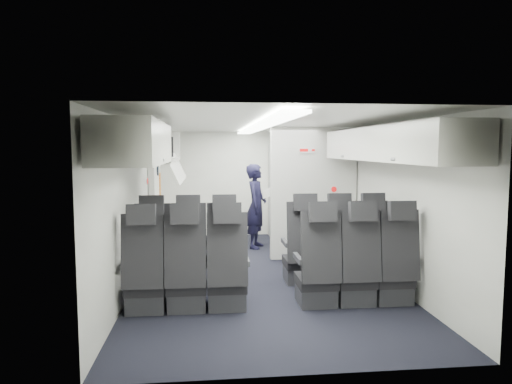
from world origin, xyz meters
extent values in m
cube|color=black|center=(0.00, 0.00, -0.01)|extent=(3.40, 6.00, 0.01)
cube|color=white|center=(0.00, 0.00, 2.15)|extent=(3.40, 6.00, 0.01)
cube|color=silver|center=(0.00, 3.00, 1.07)|extent=(3.40, 0.01, 2.15)
cube|color=silver|center=(0.00, -3.00, 1.07)|extent=(3.40, 0.01, 2.15)
cube|color=silver|center=(-1.70, 0.00, 1.07)|extent=(0.01, 6.00, 2.15)
cube|color=silver|center=(1.70, 0.00, 1.07)|extent=(0.01, 6.00, 2.15)
cube|color=white|center=(0.00, 0.00, 2.11)|extent=(0.25, 5.52, 0.03)
cube|color=black|center=(-1.42, -0.45, 0.27)|extent=(0.44, 0.46, 0.12)
cube|color=#2D2D33|center=(-1.42, -0.45, 0.11)|extent=(0.42, 0.42, 0.22)
cube|color=black|center=(-1.42, -0.67, 0.72)|extent=(0.44, 0.20, 0.80)
cube|color=black|center=(-1.42, -0.72, 1.12)|extent=(0.30, 0.12, 0.23)
cube|color=#2D2D33|center=(-1.64, -0.48, 0.55)|extent=(0.05, 0.40, 0.06)
cube|color=#2D2D33|center=(-1.20, -0.48, 0.55)|extent=(0.05, 0.40, 0.06)
cube|color=black|center=(-0.97, -0.45, 0.27)|extent=(0.44, 0.46, 0.12)
cube|color=#2D2D33|center=(-0.97, -0.45, 0.11)|extent=(0.42, 0.42, 0.22)
cube|color=black|center=(-0.97, -0.67, 0.72)|extent=(0.44, 0.20, 0.80)
cube|color=black|center=(-0.97, -0.72, 1.12)|extent=(0.30, 0.12, 0.23)
cube|color=#2D2D33|center=(-1.19, -0.48, 0.55)|extent=(0.05, 0.40, 0.06)
cube|color=#2D2D33|center=(-0.75, -0.48, 0.55)|extent=(0.05, 0.40, 0.06)
cube|color=black|center=(-0.52, -0.45, 0.27)|extent=(0.44, 0.46, 0.12)
cube|color=#2D2D33|center=(-0.52, -0.45, 0.11)|extent=(0.42, 0.42, 0.22)
cube|color=black|center=(-0.52, -0.67, 0.72)|extent=(0.44, 0.20, 0.80)
cube|color=black|center=(-0.52, -0.72, 1.12)|extent=(0.30, 0.12, 0.23)
cube|color=#2D2D33|center=(-0.74, -0.48, 0.55)|extent=(0.05, 0.40, 0.06)
cube|color=#2D2D33|center=(-0.30, -0.48, 0.55)|extent=(0.05, 0.40, 0.06)
cube|color=black|center=(0.52, -0.45, 0.27)|extent=(0.44, 0.46, 0.12)
cube|color=#2D2D33|center=(0.52, -0.45, 0.11)|extent=(0.42, 0.42, 0.22)
cube|color=black|center=(0.52, -0.67, 0.72)|extent=(0.44, 0.20, 0.80)
cube|color=black|center=(0.52, -0.72, 1.12)|extent=(0.30, 0.12, 0.23)
cube|color=#2D2D33|center=(0.30, -0.48, 0.55)|extent=(0.05, 0.40, 0.06)
cube|color=#2D2D33|center=(0.74, -0.48, 0.55)|extent=(0.05, 0.40, 0.06)
cube|color=black|center=(0.97, -0.45, 0.27)|extent=(0.44, 0.46, 0.12)
cube|color=#2D2D33|center=(0.97, -0.45, 0.11)|extent=(0.42, 0.42, 0.22)
cube|color=black|center=(0.97, -0.67, 0.72)|extent=(0.44, 0.20, 0.80)
cube|color=black|center=(0.97, -0.72, 1.12)|extent=(0.30, 0.12, 0.23)
cube|color=#2D2D33|center=(0.75, -0.48, 0.55)|extent=(0.05, 0.40, 0.06)
cube|color=#2D2D33|center=(1.19, -0.48, 0.55)|extent=(0.05, 0.40, 0.06)
cube|color=black|center=(1.42, -0.45, 0.27)|extent=(0.44, 0.46, 0.12)
cube|color=#2D2D33|center=(1.42, -0.45, 0.11)|extent=(0.42, 0.42, 0.22)
cube|color=black|center=(1.42, -0.67, 0.72)|extent=(0.44, 0.20, 0.80)
cube|color=black|center=(1.42, -0.72, 1.12)|extent=(0.30, 0.12, 0.23)
cube|color=#2D2D33|center=(1.20, -0.48, 0.55)|extent=(0.05, 0.40, 0.06)
cube|color=#2D2D33|center=(1.64, -0.48, 0.55)|extent=(0.05, 0.40, 0.06)
cube|color=black|center=(-1.42, -1.35, 0.27)|extent=(0.44, 0.46, 0.12)
cube|color=#2D2D33|center=(-1.42, -1.35, 0.11)|extent=(0.42, 0.42, 0.22)
cube|color=black|center=(-1.42, -1.57, 0.72)|extent=(0.44, 0.20, 0.80)
cube|color=black|center=(-1.42, -1.62, 1.12)|extent=(0.30, 0.12, 0.23)
cube|color=#2D2D33|center=(-1.64, -1.38, 0.55)|extent=(0.05, 0.40, 0.06)
cube|color=#2D2D33|center=(-1.20, -1.38, 0.55)|extent=(0.05, 0.40, 0.06)
cube|color=black|center=(-0.97, -1.35, 0.27)|extent=(0.44, 0.46, 0.12)
cube|color=#2D2D33|center=(-0.97, -1.35, 0.11)|extent=(0.42, 0.42, 0.22)
cube|color=black|center=(-0.97, -1.57, 0.72)|extent=(0.44, 0.20, 0.80)
cube|color=black|center=(-0.97, -1.62, 1.12)|extent=(0.30, 0.12, 0.23)
cube|color=#2D2D33|center=(-1.19, -1.38, 0.55)|extent=(0.05, 0.40, 0.06)
cube|color=#2D2D33|center=(-0.75, -1.38, 0.55)|extent=(0.05, 0.40, 0.06)
cube|color=black|center=(-0.52, -1.35, 0.27)|extent=(0.44, 0.46, 0.12)
cube|color=#2D2D33|center=(-0.52, -1.35, 0.11)|extent=(0.42, 0.42, 0.22)
cube|color=black|center=(-0.52, -1.57, 0.72)|extent=(0.44, 0.20, 0.80)
cube|color=black|center=(-0.52, -1.62, 1.12)|extent=(0.30, 0.12, 0.23)
cube|color=#2D2D33|center=(-0.74, -1.38, 0.55)|extent=(0.05, 0.40, 0.06)
cube|color=#2D2D33|center=(-0.30, -1.38, 0.55)|extent=(0.05, 0.40, 0.06)
cube|color=black|center=(0.52, -1.35, 0.27)|extent=(0.44, 0.46, 0.12)
cube|color=#2D2D33|center=(0.52, -1.35, 0.11)|extent=(0.42, 0.42, 0.22)
cube|color=black|center=(0.52, -1.57, 0.72)|extent=(0.44, 0.20, 0.80)
cube|color=black|center=(0.52, -1.62, 1.12)|extent=(0.30, 0.12, 0.23)
cube|color=#2D2D33|center=(0.30, -1.38, 0.55)|extent=(0.05, 0.40, 0.06)
cube|color=#2D2D33|center=(0.74, -1.38, 0.55)|extent=(0.05, 0.40, 0.06)
cube|color=black|center=(0.97, -1.35, 0.27)|extent=(0.44, 0.46, 0.12)
cube|color=#2D2D33|center=(0.97, -1.35, 0.11)|extent=(0.42, 0.42, 0.22)
cube|color=black|center=(0.97, -1.57, 0.72)|extent=(0.44, 0.20, 0.80)
cube|color=black|center=(0.97, -1.62, 1.12)|extent=(0.30, 0.12, 0.23)
cube|color=#2D2D33|center=(0.75, -1.38, 0.55)|extent=(0.05, 0.40, 0.06)
cube|color=#2D2D33|center=(1.19, -1.38, 0.55)|extent=(0.05, 0.40, 0.06)
cube|color=black|center=(1.42, -1.35, 0.27)|extent=(0.44, 0.46, 0.12)
cube|color=#2D2D33|center=(1.42, -1.35, 0.11)|extent=(0.42, 0.42, 0.22)
cube|color=black|center=(1.42, -1.57, 0.72)|extent=(0.44, 0.20, 0.80)
cube|color=black|center=(1.42, -1.62, 1.12)|extent=(0.30, 0.12, 0.23)
cube|color=#2D2D33|center=(1.20, -1.38, 0.55)|extent=(0.05, 0.40, 0.06)
cube|color=#2D2D33|center=(1.64, -1.38, 0.55)|extent=(0.05, 0.40, 0.06)
cube|color=silver|center=(-1.40, -2.00, 1.86)|extent=(0.52, 1.80, 0.40)
cylinder|color=slate|center=(-1.15, -2.00, 1.70)|extent=(0.04, 0.10, 0.04)
cube|color=#9E9E93|center=(-1.40, -0.25, 1.66)|extent=(0.52, 1.70, 0.04)
cube|color=silver|center=(-1.66, -0.25, 1.86)|extent=(0.06, 1.70, 0.44)
cube|color=silver|center=(-1.40, -1.08, 1.86)|extent=(0.52, 0.04, 0.40)
cube|color=silver|center=(-1.40, 0.58, 1.86)|extent=(0.52, 0.04, 0.40)
cube|color=silver|center=(-1.15, -0.25, 1.55)|extent=(0.21, 1.61, 0.38)
cube|color=silver|center=(1.40, -2.00, 1.86)|extent=(0.52, 1.80, 0.40)
cylinder|color=slate|center=(1.15, -2.00, 1.70)|extent=(0.04, 0.10, 0.04)
cube|color=silver|center=(1.40, -0.25, 1.86)|extent=(0.52, 1.70, 0.40)
cylinder|color=slate|center=(1.15, -0.25, 1.70)|extent=(0.04, 0.10, 0.04)
cube|color=silver|center=(0.98, 0.80, 1.07)|extent=(1.40, 0.12, 2.13)
cube|color=white|center=(0.85, 0.73, 1.78)|extent=(0.24, 0.01, 0.10)
cube|color=red|center=(0.80, 0.72, 1.78)|extent=(0.13, 0.01, 0.04)
cube|color=red|center=(0.95, 0.72, 1.78)|extent=(0.05, 0.01, 0.03)
cylinder|color=white|center=(1.30, 0.73, 1.15)|extent=(0.11, 0.01, 0.11)
cylinder|color=red|center=(1.30, 0.72, 1.15)|extent=(0.09, 0.01, 0.09)
cube|color=#939399|center=(0.95, 2.72, 0.95)|extent=(0.85, 0.50, 1.90)
cube|color=#3F3F42|center=(0.95, 2.46, 0.50)|extent=(0.80, 0.01, 0.02)
cube|color=#3F3F42|center=(0.95, 2.46, 1.00)|extent=(0.80, 0.01, 0.02)
cube|color=#3F3F42|center=(0.95, 2.46, 1.50)|extent=(0.80, 0.01, 0.02)
cube|color=silver|center=(-1.64, 1.55, 0.95)|extent=(0.10, 0.92, 1.86)
cylinder|color=black|center=(-1.58, 1.55, 1.45)|extent=(0.03, 0.22, 0.22)
cube|color=gold|center=(-1.58, 1.85, 1.00)|extent=(0.02, 0.10, 0.75)
cylinder|color=white|center=(-1.67, 0.80, 1.30)|extent=(0.01, 0.11, 0.11)
cylinder|color=red|center=(-1.66, 0.80, 1.30)|extent=(0.01, 0.09, 0.09)
imported|color=black|center=(0.14, 1.74, 0.76)|extent=(0.52, 0.64, 1.53)
cube|color=black|center=(-1.41, -0.23, 1.83)|extent=(0.47, 0.36, 0.26)
cube|color=white|center=(0.33, 1.69, 1.00)|extent=(0.19, 0.12, 0.14)
camera|label=1|loc=(-0.72, -6.43, 1.81)|focal=32.00mm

